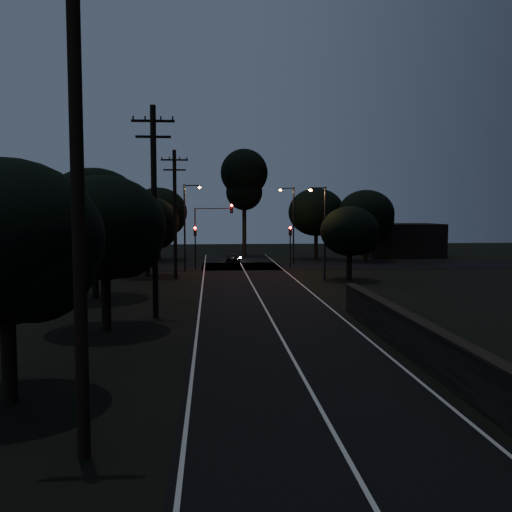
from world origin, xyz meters
TOP-DOWN VIEW (x-y plane):
  - ground at (0.00, 0.00)m, footprint 160.00×160.00m
  - road_surface at (0.00, 31.12)m, footprint 60.00×70.00m
  - utility_pole_near at (-6.00, -2.00)m, footprint 2.20×0.30m
  - utility_pole_mid at (-6.00, 15.00)m, footprint 2.20×0.30m
  - utility_pole_far at (-6.00, 32.00)m, footprint 2.20×0.30m
  - tree_left_a at (-8.80, 1.89)m, footprint 5.66×5.66m
  - tree_left_b at (-7.80, 11.88)m, footprint 5.72×5.72m
  - tree_left_c at (-10.27, 21.87)m, footprint 6.59×6.59m
  - tree_left_d at (-8.31, 33.89)m, footprint 5.40×5.40m
  - tree_far_nw at (-8.77, 49.87)m, footprint 6.47×6.47m
  - tree_far_w at (-13.76, 45.86)m, footprint 6.73×6.73m
  - tree_far_ne at (9.23, 49.87)m, footprint 6.45×6.45m
  - tree_far_e at (14.22, 46.87)m, footprint 6.21×6.21m
  - tree_right_a at (8.17, 29.91)m, footprint 4.69×4.69m
  - tall_pine at (1.00, 55.00)m, footprint 5.76×5.76m
  - building_left at (-20.00, 52.00)m, footprint 10.00×8.00m
  - building_right at (20.00, 53.00)m, footprint 9.00×7.00m
  - signal_left at (-4.60, 39.99)m, footprint 0.28×0.35m
  - signal_right at (4.60, 39.99)m, footprint 0.28×0.35m
  - signal_mast at (-2.91, 39.99)m, footprint 3.70×0.35m
  - streetlight_a at (-5.31, 38.00)m, footprint 1.66×0.26m
  - streetlight_b at (5.31, 44.00)m, footprint 1.66×0.26m
  - streetlight_c at (5.83, 30.00)m, footprint 1.46×0.26m
  - car at (-0.81, 44.33)m, footprint 1.81×3.47m

SIDE VIEW (x-z plane):
  - ground at x=0.00m, z-range 0.00..0.00m
  - road_surface at x=0.00m, z-range 0.00..0.03m
  - car at x=-0.81m, z-range 0.00..1.13m
  - building_right at x=20.00m, z-range 0.00..4.00m
  - building_left at x=-20.00m, z-range 0.00..4.40m
  - signal_left at x=-4.60m, z-range 0.79..4.89m
  - signal_right at x=4.60m, z-range 0.79..4.89m
  - tree_right_a at x=8.17m, z-range 0.88..6.84m
  - signal_mast at x=-2.91m, z-range 1.21..7.46m
  - streetlight_c at x=5.83m, z-range 0.60..8.10m
  - tree_left_d at x=-8.31m, z-range 1.01..7.86m
  - tree_left_a at x=-8.80m, z-range 1.05..8.21m
  - streetlight_a at x=-5.31m, z-range 0.64..8.64m
  - streetlight_b at x=5.31m, z-range 0.64..8.64m
  - tree_left_b at x=-7.80m, z-range 1.08..8.35m
  - tree_far_e at x=14.22m, z-range 1.17..9.05m
  - tree_far_ne at x=9.23m, z-range 1.20..9.36m
  - tree_far_nw at x=-8.77m, z-range 1.21..9.40m
  - tree_left_c at x=-10.27m, z-range 1.22..9.54m
  - utility_pole_far at x=-6.00m, z-range 0.23..10.73m
  - tree_far_w at x=-13.76m, z-range 1.29..9.86m
  - utility_pole_mid at x=-6.00m, z-range 0.24..11.24m
  - utility_pole_near at x=-6.00m, z-range 0.25..12.25m
  - tall_pine at x=1.00m, z-range 2.88..15.97m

